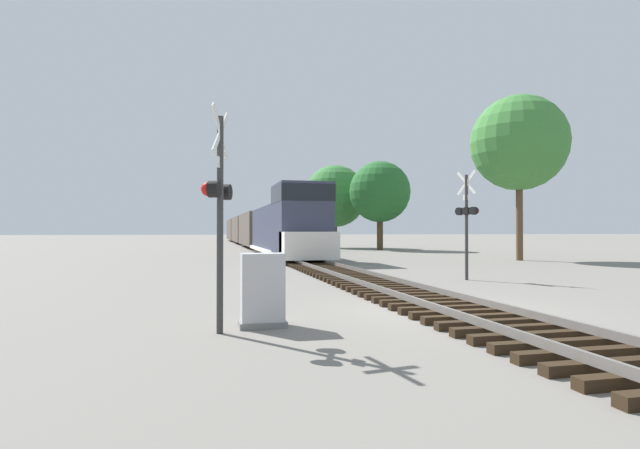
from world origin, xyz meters
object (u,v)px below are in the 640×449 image
(tree_deep_background, at_px, (335,196))
(crossing_signal_near, at_px, (219,201))
(crossing_signal_far, at_px, (467,215))
(relay_cabinet, at_px, (262,291))
(tree_mid_background, at_px, (380,192))
(freight_train, at_px, (253,230))
(tree_far_right, at_px, (519,143))

(tree_deep_background, bearing_deg, crossing_signal_near, -107.71)
(crossing_signal_far, height_order, relay_cabinet, crossing_signal_far)
(crossing_signal_far, height_order, tree_mid_background, tree_mid_background)
(freight_train, height_order, crossing_signal_far, freight_train)
(relay_cabinet, bearing_deg, tree_deep_background, 73.18)
(crossing_signal_near, xyz_separation_m, tree_far_right, (18.87, 18.06, 4.89))
(freight_train, bearing_deg, relay_cabinet, -95.23)
(crossing_signal_near, bearing_deg, tree_mid_background, 175.07)
(freight_train, distance_m, tree_far_right, 33.91)
(freight_train, bearing_deg, tree_mid_background, -51.39)
(freight_train, distance_m, crossing_signal_near, 48.95)
(crossing_signal_near, bearing_deg, tree_deep_background, -178.27)
(crossing_signal_near, distance_m, relay_cabinet, 1.96)
(crossing_signal_far, distance_m, relay_cabinet, 11.42)
(crossing_signal_far, relative_size, tree_far_right, 0.40)
(tree_far_right, bearing_deg, crossing_signal_near, -136.26)
(crossing_signal_far, xyz_separation_m, tree_far_right, (9.45, 10.28, 4.85))
(freight_train, relative_size, crossing_signal_near, 16.34)
(tree_deep_background, bearing_deg, relay_cabinet, -106.82)
(relay_cabinet, distance_m, tree_far_right, 26.05)
(relay_cabinet, distance_m, tree_mid_background, 38.25)
(tree_far_right, xyz_separation_m, tree_mid_background, (-2.90, 17.19, -1.81))
(tree_mid_background, xyz_separation_m, tree_deep_background, (-2.57, 6.71, 0.01))
(freight_train, distance_m, tree_mid_background, 17.52)
(relay_cabinet, bearing_deg, crossing_signal_near, -152.34)
(crossing_signal_near, distance_m, tree_deep_background, 44.16)
(crossing_signal_far, bearing_deg, freight_train, -11.92)
(freight_train, distance_m, relay_cabinet, 48.43)
(freight_train, bearing_deg, crossing_signal_far, -84.18)
(crossing_signal_far, relative_size, tree_deep_background, 0.47)
(freight_train, height_order, crossing_signal_near, freight_train)
(tree_mid_background, relative_size, tree_deep_background, 0.95)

